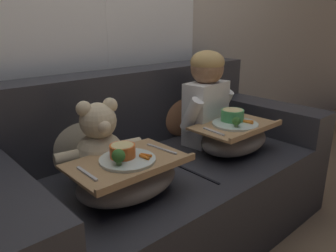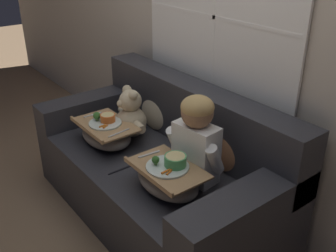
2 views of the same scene
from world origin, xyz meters
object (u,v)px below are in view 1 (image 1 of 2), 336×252
at_px(throw_pillow_behind_teddy, 76,132).
at_px(teddy_bear, 100,147).
at_px(throw_pillow_behind_child, 179,108).
at_px(lap_tray_child, 234,137).
at_px(child_figure, 206,94).
at_px(lap_tray_teddy, 128,177).
at_px(couch, 160,180).

height_order(throw_pillow_behind_teddy, teddy_bear, teddy_bear).
distance_m(throw_pillow_behind_child, lap_tray_child, 0.44).
xyz_separation_m(child_figure, lap_tray_teddy, (-0.71, -0.21, -0.21)).
bearing_deg(throw_pillow_behind_child, lap_tray_child, -89.89).
distance_m(throw_pillow_behind_child, teddy_bear, 0.75).
height_order(throw_pillow_behind_teddy, child_figure, child_figure).
distance_m(throw_pillow_behind_teddy, lap_tray_child, 0.84).
xyz_separation_m(throw_pillow_behind_child, teddy_bear, (-0.71, -0.23, -0.01)).
bearing_deg(child_figure, throw_pillow_behind_teddy, 162.51).
bearing_deg(teddy_bear, lap_tray_teddy, -89.88).
bearing_deg(lap_tray_teddy, throw_pillow_behind_child, 31.49).
relative_size(child_figure, lap_tray_teddy, 1.16).
bearing_deg(teddy_bear, throw_pillow_behind_teddy, 89.75).
xyz_separation_m(throw_pillow_behind_teddy, teddy_bear, (-0.00, -0.23, -0.01)).
bearing_deg(throw_pillow_behind_child, lap_tray_teddy, -148.51).
bearing_deg(lap_tray_child, teddy_bear, 163.86).
bearing_deg(throw_pillow_behind_teddy, lap_tray_child, -31.40).
height_order(throw_pillow_behind_child, lap_tray_teddy, throw_pillow_behind_child).
distance_m(couch, lap_tray_child, 0.47).
distance_m(couch, throw_pillow_behind_child, 0.52).
bearing_deg(child_figure, teddy_bear, -179.67).
bearing_deg(throw_pillow_behind_teddy, lap_tray_teddy, -90.07).
height_order(couch, teddy_bear, couch).
bearing_deg(lap_tray_child, couch, 148.68).
bearing_deg(child_figure, couch, 178.97).
xyz_separation_m(child_figure, lap_tray_child, (0.00, -0.21, -0.21)).
height_order(child_figure, lap_tray_child, child_figure).
height_order(throw_pillow_behind_child, throw_pillow_behind_teddy, throw_pillow_behind_child).
distance_m(throw_pillow_behind_teddy, lap_tray_teddy, 0.45).
height_order(throw_pillow_behind_child, teddy_bear, teddy_bear).
xyz_separation_m(couch, teddy_bear, (-0.36, -0.01, 0.29)).
xyz_separation_m(throw_pillow_behind_child, child_figure, (0.00, -0.22, 0.13)).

